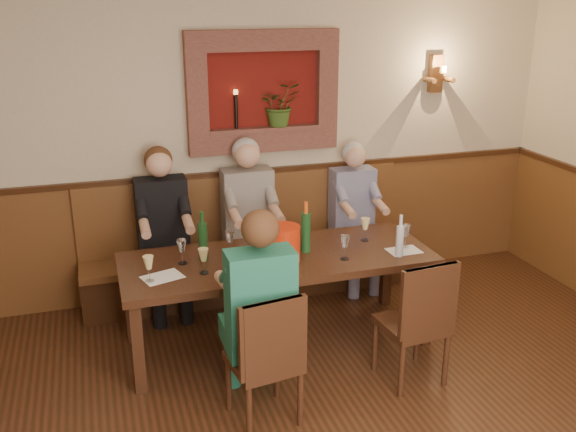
# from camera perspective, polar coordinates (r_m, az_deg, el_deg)

# --- Properties ---
(room_shell) EXTENTS (6.04, 6.04, 2.82)m
(room_shell) POSITION_cam_1_polar(r_m,az_deg,el_deg) (2.95, 9.24, 3.68)
(room_shell) COLOR #C7B596
(room_shell) RESTS_ON ground
(wainscoting) EXTENTS (6.02, 6.02, 1.15)m
(wainscoting) POSITION_cam_1_polar(r_m,az_deg,el_deg) (3.52, 8.07, -17.18)
(wainscoting) COLOR brown
(wainscoting) RESTS_ON ground
(wall_niche) EXTENTS (1.36, 0.30, 1.06)m
(wall_niche) POSITION_cam_1_polar(r_m,az_deg,el_deg) (5.76, -1.80, 10.55)
(wall_niche) COLOR #62120E
(wall_niche) RESTS_ON ground
(wall_sconce) EXTENTS (0.25, 0.20, 0.35)m
(wall_sconce) POSITION_cam_1_polar(r_m,az_deg,el_deg) (6.37, 13.08, 12.15)
(wall_sconce) COLOR brown
(wall_sconce) RESTS_ON ground
(dining_table) EXTENTS (2.40, 0.90, 0.75)m
(dining_table) POSITION_cam_1_polar(r_m,az_deg,el_deg) (4.99, -0.93, -4.37)
(dining_table) COLOR black
(dining_table) RESTS_ON ground
(bench) EXTENTS (3.00, 0.45, 1.11)m
(bench) POSITION_cam_1_polar(r_m,az_deg,el_deg) (5.96, -3.49, -3.98)
(bench) COLOR #381E0F
(bench) RESTS_ON ground
(chair_near_left) EXTENTS (0.47, 0.47, 0.94)m
(chair_near_left) POSITION_cam_1_polar(r_m,az_deg,el_deg) (4.30, -2.07, -14.62)
(chair_near_left) COLOR black
(chair_near_left) RESTS_ON ground
(chair_near_right) EXTENTS (0.46, 0.46, 0.96)m
(chair_near_right) POSITION_cam_1_polar(r_m,az_deg,el_deg) (4.78, 10.96, -11.17)
(chair_near_right) COLOR black
(chair_near_right) RESTS_ON ground
(person_bench_left) EXTENTS (0.44, 0.53, 1.46)m
(person_bench_left) POSITION_cam_1_polar(r_m,az_deg,el_deg) (5.64, -10.86, -2.63)
(person_bench_left) COLOR black
(person_bench_left) RESTS_ON ground
(person_bench_mid) EXTENTS (0.45, 0.55, 1.49)m
(person_bench_mid) POSITION_cam_1_polar(r_m,az_deg,el_deg) (5.75, -3.37, -1.72)
(person_bench_mid) COLOR #5D5755
(person_bench_mid) RESTS_ON ground
(person_bench_right) EXTENTS (0.40, 0.50, 1.39)m
(person_bench_right) POSITION_cam_1_polar(r_m,az_deg,el_deg) (6.08, 5.95, -1.10)
(person_bench_right) COLOR navy
(person_bench_right) RESTS_ON ground
(person_chair_front) EXTENTS (0.43, 0.52, 1.44)m
(person_chair_front) POSITION_cam_1_polar(r_m,az_deg,el_deg) (4.26, -2.73, -9.88)
(person_chair_front) COLOR #1B5E5C
(person_chair_front) RESTS_ON ground
(spittoon_bucket) EXTENTS (0.31, 0.31, 0.28)m
(spittoon_bucket) POSITION_cam_1_polar(r_m,az_deg,el_deg) (4.82, -0.37, -2.47)
(spittoon_bucket) COLOR red
(spittoon_bucket) RESTS_ON dining_table
(wine_bottle_green_a) EXTENTS (0.09, 0.09, 0.41)m
(wine_bottle_green_a) POSITION_cam_1_polar(r_m,az_deg,el_deg) (4.99, 1.59, -1.36)
(wine_bottle_green_a) COLOR #19471E
(wine_bottle_green_a) RESTS_ON dining_table
(wine_bottle_green_b) EXTENTS (0.07, 0.07, 0.39)m
(wine_bottle_green_b) POSITION_cam_1_polar(r_m,az_deg,el_deg) (4.87, -7.58, -2.17)
(wine_bottle_green_b) COLOR #19471E
(wine_bottle_green_b) RESTS_ON dining_table
(water_bottle) EXTENTS (0.07, 0.07, 0.33)m
(water_bottle) POSITION_cam_1_polar(r_m,az_deg,el_deg) (4.98, 9.91, -2.11)
(water_bottle) COLOR silver
(water_bottle) RESTS_ON dining_table
(tasting_sheet_a) EXTENTS (0.32, 0.27, 0.00)m
(tasting_sheet_a) POSITION_cam_1_polar(r_m,az_deg,el_deg) (4.68, -11.10, -5.34)
(tasting_sheet_a) COLOR white
(tasting_sheet_a) RESTS_ON dining_table
(tasting_sheet_b) EXTENTS (0.35, 0.31, 0.00)m
(tasting_sheet_b) POSITION_cam_1_polar(r_m,az_deg,el_deg) (4.81, -1.60, -4.29)
(tasting_sheet_b) COLOR white
(tasting_sheet_b) RESTS_ON dining_table
(tasting_sheet_c) EXTENTS (0.26, 0.19, 0.00)m
(tasting_sheet_c) POSITION_cam_1_polar(r_m,az_deg,el_deg) (5.13, 10.26, -3.05)
(tasting_sheet_c) COLOR white
(tasting_sheet_c) RESTS_ON dining_table
(tasting_sheet_d) EXTENTS (0.30, 0.25, 0.00)m
(tasting_sheet_d) POSITION_cam_1_polar(r_m,az_deg,el_deg) (4.66, -2.45, -5.12)
(tasting_sheet_d) COLOR white
(tasting_sheet_d) RESTS_ON dining_table
(wine_glass_0) EXTENTS (0.08, 0.08, 0.19)m
(wine_glass_0) POSITION_cam_1_polar(r_m,az_deg,el_deg) (4.60, -12.26, -4.62)
(wine_glass_0) COLOR #F0DB8F
(wine_glass_0) RESTS_ON dining_table
(wine_glass_1) EXTENTS (0.08, 0.08, 0.19)m
(wine_glass_1) POSITION_cam_1_polar(r_m,az_deg,el_deg) (4.66, -7.51, -3.99)
(wine_glass_1) COLOR #F0DB8F
(wine_glass_1) RESTS_ON dining_table
(wine_glass_2) EXTENTS (0.08, 0.08, 0.19)m
(wine_glass_2) POSITION_cam_1_polar(r_m,az_deg,el_deg) (5.17, 10.40, -1.79)
(wine_glass_2) COLOR white
(wine_glass_2) RESTS_ON dining_table
(wine_glass_3) EXTENTS (0.08, 0.08, 0.19)m
(wine_glass_3) POSITION_cam_1_polar(r_m,az_deg,el_deg) (4.88, 5.08, -2.80)
(wine_glass_3) COLOR white
(wine_glass_3) RESTS_ON dining_table
(wine_glass_4) EXTENTS (0.08, 0.08, 0.19)m
(wine_glass_4) POSITION_cam_1_polar(r_m,az_deg,el_deg) (5.27, 6.87, -1.19)
(wine_glass_4) COLOR #F0DB8F
(wine_glass_4) RESTS_ON dining_table
(wine_glass_5) EXTENTS (0.08, 0.08, 0.19)m
(wine_glass_5) POSITION_cam_1_polar(r_m,az_deg,el_deg) (4.85, -9.39, -3.16)
(wine_glass_5) COLOR white
(wine_glass_5) RESTS_ON dining_table
(wine_glass_6) EXTENTS (0.08, 0.08, 0.19)m
(wine_glass_6) POSITION_cam_1_polar(r_m,az_deg,el_deg) (4.64, -3.24, -3.96)
(wine_glass_6) COLOR #F0DB8F
(wine_glass_6) RESTS_ON dining_table
(wine_glass_7) EXTENTS (0.08, 0.08, 0.19)m
(wine_glass_7) POSITION_cam_1_polar(r_m,az_deg,el_deg) (4.98, -5.18, -2.35)
(wine_glass_7) COLOR white
(wine_glass_7) RESTS_ON dining_table
(wine_glass_8) EXTENTS (0.08, 0.08, 0.19)m
(wine_glass_8) POSITION_cam_1_polar(r_m,az_deg,el_deg) (5.07, 0.53, -1.86)
(wine_glass_8) COLOR #F0DB8F
(wine_glass_8) RESTS_ON dining_table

